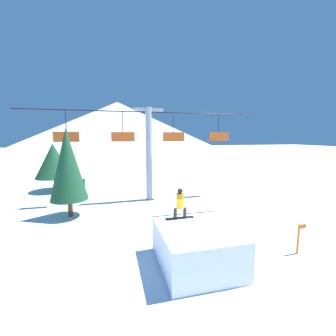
{
  "coord_description": "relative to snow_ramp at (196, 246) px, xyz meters",
  "views": [
    {
      "loc": [
        -3.1,
        -8.68,
        5.27
      ],
      "look_at": [
        0.17,
        4.15,
        3.38
      ],
      "focal_mm": 24.0,
      "sensor_mm": 36.0,
      "label": 1
    }
  ],
  "objects": [
    {
      "name": "mountain_ridge",
      "position": [
        -0.17,
        87.84,
        8.67
      ],
      "size": [
        83.61,
        83.61,
        18.93
      ],
      "color": "silver",
      "rests_on": "ground_plane"
    },
    {
      "name": "pine_tree_far",
      "position": [
        -8.62,
        15.3,
        2.14
      ],
      "size": [
        3.4,
        3.4,
        4.58
      ],
      "color": "#4C3823",
      "rests_on": "ground_plane"
    },
    {
      "name": "snowboarder",
      "position": [
        -0.34,
        1.19,
        1.49
      ],
      "size": [
        1.31,
        0.34,
        1.39
      ],
      "color": "black",
      "rests_on": "snow_ramp"
    },
    {
      "name": "chairlift",
      "position": [
        -0.26,
        9.99,
        3.62
      ],
      "size": [
        19.28,
        0.51,
        7.56
      ],
      "color": "#9E9EA3",
      "rests_on": "ground_plane"
    },
    {
      "name": "distant_skier",
      "position": [
        -5.89,
        14.57,
        -0.13
      ],
      "size": [
        0.24,
        0.24,
        1.23
      ],
      "color": "black",
      "rests_on": "ground_plane"
    },
    {
      "name": "ground_plane",
      "position": [
        -0.17,
        0.58,
        -0.79
      ],
      "size": [
        220.0,
        220.0,
        0.0
      ],
      "primitive_type": "plane",
      "color": "white"
    },
    {
      "name": "pine_tree_near",
      "position": [
        -5.99,
        7.34,
        2.66
      ],
      "size": [
        2.36,
        2.36,
        5.78
      ],
      "color": "#4C3823",
      "rests_on": "ground_plane"
    },
    {
      "name": "snow_ramp",
      "position": [
        0.0,
        0.0,
        0.0
      ],
      "size": [
        3.04,
        3.46,
        1.58
      ],
      "color": "white",
      "rests_on": "ground_plane"
    },
    {
      "name": "trail_marker",
      "position": [
        4.76,
        -0.33,
        -0.05
      ],
      "size": [
        0.41,
        0.1,
        1.38
      ],
      "color": "orange",
      "rests_on": "ground_plane"
    }
  ]
}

